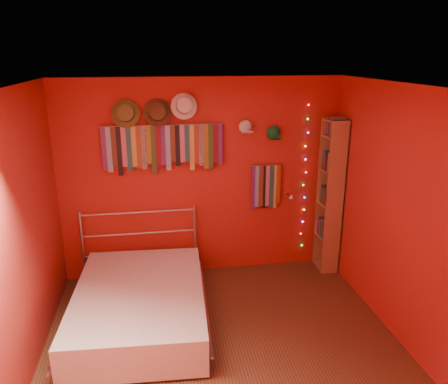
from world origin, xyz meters
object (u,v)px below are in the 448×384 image
reading_lamp (290,197)px  bookshelf (333,196)px  tie_rack (163,146)px  bed (140,304)px

reading_lamp → bookshelf: bookshelf is taller
tie_rack → bed: bearing=-108.2°
tie_rack → bookshelf: bearing=-4.2°
reading_lamp → bookshelf: (0.57, 0.01, -0.02)m
reading_lamp → bed: reading_lamp is taller
tie_rack → reading_lamp: 1.70m
bed → bookshelf: bearing=22.6°
reading_lamp → tie_rack: bearing=173.8°
tie_rack → bed: (-0.34, -1.02, -1.48)m
bed → reading_lamp: bearing=27.5°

